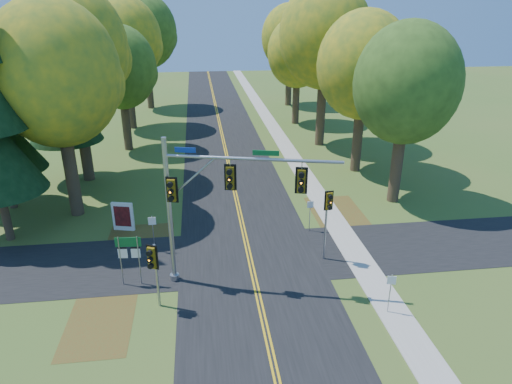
{
  "coord_description": "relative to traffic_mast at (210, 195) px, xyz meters",
  "views": [
    {
      "loc": [
        -2.55,
        -20.85,
        13.6
      ],
      "look_at": [
        0.65,
        3.97,
        3.2
      ],
      "focal_mm": 32.0,
      "sensor_mm": 36.0,
      "label": 1
    }
  ],
  "objects": [
    {
      "name": "tree_w_a",
      "position": [
        -8.97,
        9.85,
        4.46
      ],
      "size": [
        8.0,
        8.0,
        14.15
      ],
      "color": "#38281C",
      "rests_on": "ground"
    },
    {
      "name": "leaf_patch_e",
      "position": [
        8.96,
        6.47,
        -5.02
      ],
      "size": [
        3.5,
        8.0,
        0.0
      ],
      "primitive_type": "cube",
      "color": "brown",
      "rests_on": "ground"
    },
    {
      "name": "centerline_right",
      "position": [
        2.26,
        0.47,
        -5.0
      ],
      "size": [
        0.1,
        160.0,
        0.01
      ],
      "primitive_type": "cube",
      "color": "gold",
      "rests_on": "road_main"
    },
    {
      "name": "tree_e_a",
      "position": [
        13.72,
        9.24,
        3.51
      ],
      "size": [
        7.2,
        7.2,
        12.73
      ],
      "color": "#38281C",
      "rests_on": "ground"
    },
    {
      "name": "road_cross",
      "position": [
        2.16,
        2.47,
        -5.02
      ],
      "size": [
        60.0,
        6.0,
        0.02
      ],
      "primitive_type": "cube",
      "color": "black",
      "rests_on": "ground"
    },
    {
      "name": "info_kiosk",
      "position": [
        -5.48,
        6.83,
        -4.08
      ],
      "size": [
        1.38,
        0.53,
        1.91
      ],
      "rotation": [
        0.0,
        0.0,
        -0.25
      ],
      "color": "white",
      "rests_on": "ground"
    },
    {
      "name": "tree_e_c",
      "position": [
        12.04,
        24.16,
        5.64
      ],
      "size": [
        8.8,
        8.8,
        15.79
      ],
      "color": "#38281C",
      "rests_on": "ground"
    },
    {
      "name": "tree_w_b",
      "position": [
        -9.57,
        16.75,
        5.34
      ],
      "size": [
        8.6,
        8.6,
        15.38
      ],
      "color": "#38281C",
      "rests_on": "ground"
    },
    {
      "name": "reg_sign_w",
      "position": [
        -3.32,
        3.79,
        -3.45
      ],
      "size": [
        0.44,
        0.07,
        2.3
      ],
      "rotation": [
        0.0,
        0.0,
        0.03
      ],
      "color": "gray",
      "rests_on": "ground"
    },
    {
      "name": "road_main",
      "position": [
        2.16,
        0.47,
        -5.02
      ],
      "size": [
        8.0,
        160.0,
        0.02
      ],
      "primitive_type": "cube",
      "color": "black",
      "rests_on": "ground"
    },
    {
      "name": "ped_signal_pole",
      "position": [
        -2.78,
        -1.8,
        -2.45
      ],
      "size": [
        0.51,
        0.63,
        3.47
      ],
      "rotation": [
        0.0,
        0.0,
        -0.41
      ],
      "color": "#9A9EA3",
      "rests_on": "ground"
    },
    {
      "name": "traffic_mast",
      "position": [
        0.0,
        0.0,
        0.0
      ],
      "size": [
        8.38,
        2.41,
        7.82
      ],
      "rotation": [
        0.0,
        0.0,
        -0.25
      ],
      "color": "#93959B",
      "rests_on": "ground"
    },
    {
      "name": "sidewalk_east",
      "position": [
        8.36,
        0.47,
        -5.0
      ],
      "size": [
        1.6,
        160.0,
        0.06
      ],
      "primitive_type": "cube",
      "color": "#9E998E",
      "rests_on": "ground"
    },
    {
      "name": "reg_sign_e_north",
      "position": [
        6.36,
        5.18,
        -3.56
      ],
      "size": [
        0.41,
        0.07,
        2.15
      ],
      "rotation": [
        0.0,
        0.0,
        0.04
      ],
      "color": "gray",
      "rests_on": "ground"
    },
    {
      "name": "tree_w_c",
      "position": [
        -7.38,
        24.94,
        2.92
      ],
      "size": [
        6.8,
        6.8,
        11.91
      ],
      "color": "#38281C",
      "rests_on": "ground"
    },
    {
      "name": "tree_e_b",
      "position": [
        13.13,
        16.04,
        3.87
      ],
      "size": [
        7.6,
        7.6,
        13.33
      ],
      "color": "#38281C",
      "rests_on": "ground"
    },
    {
      "name": "centerline_left",
      "position": [
        2.06,
        0.47,
        -5.0
      ],
      "size": [
        0.1,
        160.0,
        0.01
      ],
      "primitive_type": "cube",
      "color": "gold",
      "rests_on": "road_main"
    },
    {
      "name": "tree_e_e",
      "position": [
        12.63,
        44.05,
        4.17
      ],
      "size": [
        7.8,
        7.8,
        13.74
      ],
      "color": "#38281C",
      "rests_on": "ground"
    },
    {
      "name": "tree_w_d",
      "position": [
        -7.97,
        33.65,
        4.75
      ],
      "size": [
        8.2,
        8.2,
        14.56
      ],
      "color": "#38281C",
      "rests_on": "ground"
    },
    {
      "name": "tree_e_d",
      "position": [
        11.42,
        33.34,
        3.21
      ],
      "size": [
        7.0,
        7.0,
        12.32
      ],
      "color": "#38281C",
      "rests_on": "ground"
    },
    {
      "name": "pine_c",
      "position": [
        -10.84,
        16.47,
        4.67
      ],
      "size": [
        5.6,
        5.6,
        20.56
      ],
      "color": "#38281C",
      "rests_on": "ground"
    },
    {
      "name": "leaf_patch_w_far",
      "position": [
        -5.34,
        -2.53,
        -5.02
      ],
      "size": [
        3.0,
        5.0,
        0.0
      ],
      "primitive_type": "cube",
      "color": "brown",
      "rests_on": "ground"
    },
    {
      "name": "east_signal_pole",
      "position": [
        6.37,
        1.47,
        -1.76
      ],
      "size": [
        0.5,
        0.57,
        4.31
      ],
      "rotation": [
        0.0,
        0.0,
        0.09
      ],
      "color": "#919399",
      "rests_on": "ground"
    },
    {
      "name": "leaf_patch_w_near",
      "position": [
        -4.34,
        4.47,
        -5.02
      ],
      "size": [
        4.0,
        6.0,
        0.0
      ],
      "primitive_type": "cube",
      "color": "brown",
      "rests_on": "ground"
    },
    {
      "name": "ground",
      "position": [
        2.16,
        0.47,
        -5.03
      ],
      "size": [
        160.0,
        160.0,
        0.0
      ],
      "primitive_type": "plane",
      "color": "#3C6021",
      "rests_on": "ground"
    },
    {
      "name": "route_sign_cluster",
      "position": [
        -4.21,
        0.46,
        -3.05
      ],
      "size": [
        1.31,
        0.17,
        2.81
      ],
      "rotation": [
        0.0,
        0.0,
        -0.08
      ],
      "color": "gray",
      "rests_on": "ground"
    },
    {
      "name": "reg_sign_e_south",
      "position": [
        8.07,
        -3.54,
        -3.58
      ],
      "size": [
        0.4,
        0.13,
        2.11
      ],
      "rotation": [
        0.0,
        0.0,
        -0.27
      ],
      "color": "gray",
      "rests_on": "ground"
    },
    {
      "name": "tree_w_e",
      "position": [
        -6.77,
        44.55,
        5.05
      ],
      "size": [
        8.4,
        8.4,
        14.97
      ],
      "color": "#38281C",
      "rests_on": "ground"
    }
  ]
}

